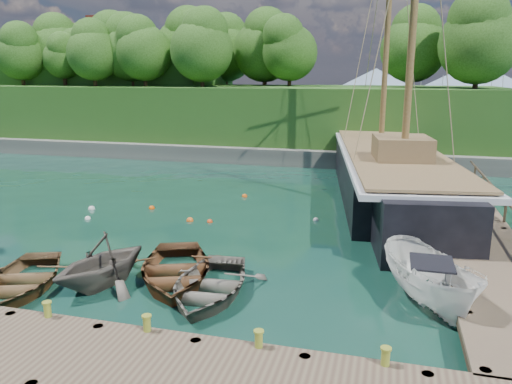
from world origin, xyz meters
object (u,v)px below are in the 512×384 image
at_px(rowboat_0, 24,288).
at_px(rowboat_1, 103,285).
at_px(schooner, 389,177).
at_px(rowboat_3, 209,295).
at_px(rowboat_2, 175,281).
at_px(cabin_boat_white, 428,305).

height_order(rowboat_0, rowboat_1, rowboat_1).
bearing_deg(schooner, rowboat_3, -118.35).
xyz_separation_m(rowboat_2, schooner, (7.12, 14.61, 1.23)).
height_order(rowboat_2, rowboat_3, rowboat_2).
relative_size(rowboat_0, rowboat_3, 0.95).
bearing_deg(rowboat_2, rowboat_3, -48.85).
bearing_deg(rowboat_2, rowboat_1, -177.02).
distance_m(rowboat_1, cabin_boat_white, 10.86).
relative_size(rowboat_0, rowboat_1, 1.22).
xyz_separation_m(rowboat_1, rowboat_2, (2.26, 1.01, 0.00)).
bearing_deg(rowboat_0, rowboat_3, -10.79).
xyz_separation_m(rowboat_1, rowboat_3, (3.83, 0.19, 0.00)).
bearing_deg(rowboat_0, schooner, 33.64).
distance_m(rowboat_0, rowboat_2, 5.10).
xyz_separation_m(rowboat_0, rowboat_3, (6.30, 1.11, 0.00)).
xyz_separation_m(rowboat_2, rowboat_3, (1.57, -0.83, 0.00)).
bearing_deg(schooner, cabin_boat_white, -92.99).
bearing_deg(rowboat_0, rowboat_2, 1.50).
distance_m(rowboat_0, rowboat_3, 6.39).
height_order(cabin_boat_white, schooner, schooner).
xyz_separation_m(rowboat_0, rowboat_1, (2.47, 0.92, 0.00)).
distance_m(rowboat_2, cabin_boat_white, 8.53).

